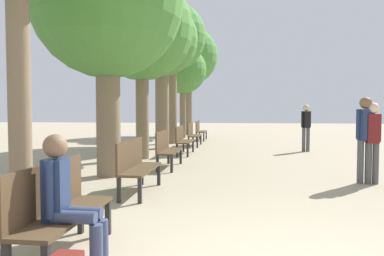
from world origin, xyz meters
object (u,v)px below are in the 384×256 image
(bench_row_4, at_px, (193,133))
(tree_row_1, at_px, (107,4))
(bench_row_2, at_px, (166,147))
(bench_row_3, at_px, (183,138))
(tree_row_2, at_px, (142,30))
(tree_row_4, at_px, (172,38))
(bench_row_5, at_px, (200,129))
(person_seated, at_px, (68,197))
(tree_row_5, at_px, (183,71))
(bench_row_0, at_px, (57,204))
(pedestrian_mid, at_px, (372,137))
(bench_row_1, at_px, (136,163))
(tree_row_3, at_px, (162,43))
(pedestrian_near, at_px, (306,125))
(pedestrian_far, at_px, (365,134))
(tree_row_6, at_px, (189,56))

(bench_row_4, distance_m, tree_row_1, 7.98)
(bench_row_2, xyz_separation_m, bench_row_3, (0.00, 2.93, 0.00))
(tree_row_2, bearing_deg, tree_row_4, 90.00)
(bench_row_5, xyz_separation_m, tree_row_2, (-1.05, -7.10, 3.33))
(person_seated, bearing_deg, tree_row_5, 94.46)
(bench_row_0, relative_size, pedestrian_mid, 0.95)
(bench_row_1, bearing_deg, tree_row_3, 97.80)
(tree_row_5, xyz_separation_m, pedestrian_near, (5.30, -6.05, -2.60))
(bench_row_1, distance_m, pedestrian_mid, 4.68)
(bench_row_5, relative_size, pedestrian_far, 0.89)
(bench_row_4, bearing_deg, tree_row_4, 133.44)
(tree_row_6, height_order, pedestrian_far, tree_row_6)
(pedestrian_near, bearing_deg, tree_row_6, 121.65)
(tree_row_3, bearing_deg, tree_row_4, 90.00)
(person_seated, bearing_deg, bench_row_3, 91.45)
(bench_row_1, height_order, tree_row_6, tree_row_6)
(bench_row_4, xyz_separation_m, tree_row_5, (-1.05, 4.48, 3.02))
(tree_row_5, height_order, tree_row_6, tree_row_6)
(bench_row_5, height_order, pedestrian_far, pedestrian_far)
(bench_row_0, height_order, bench_row_2, same)
(bench_row_5, xyz_separation_m, pedestrian_near, (4.24, -4.51, 0.42))
(bench_row_2, bearing_deg, person_seated, -87.85)
(bench_row_0, height_order, bench_row_3, same)
(tree_row_1, relative_size, pedestrian_near, 3.31)
(bench_row_2, distance_m, tree_row_6, 13.57)
(bench_row_5, bearing_deg, bench_row_1, -90.00)
(tree_row_2, height_order, tree_row_6, tree_row_6)
(tree_row_3, bearing_deg, bench_row_2, -77.51)
(tree_row_5, height_order, pedestrian_near, tree_row_5)
(bench_row_4, height_order, tree_row_1, tree_row_1)
(tree_row_3, bearing_deg, person_seated, -83.27)
(tree_row_3, distance_m, pedestrian_far, 8.85)
(tree_row_1, relative_size, tree_row_2, 1.02)
(bench_row_0, relative_size, pedestrian_near, 0.92)
(bench_row_4, bearing_deg, tree_row_5, 103.25)
(bench_row_1, xyz_separation_m, bench_row_5, (0.00, 11.73, 0.00))
(tree_row_2, xyz_separation_m, person_seated, (1.28, -7.82, -3.20))
(tree_row_1, height_order, pedestrian_near, tree_row_1)
(tree_row_4, bearing_deg, bench_row_4, -46.56)
(tree_row_5, bearing_deg, tree_row_3, -90.00)
(tree_row_3, bearing_deg, tree_row_5, 90.00)
(bench_row_3, xyz_separation_m, tree_row_5, (-1.05, 7.41, 3.02))
(pedestrian_far, bearing_deg, bench_row_0, -135.19)
(tree_row_3, bearing_deg, pedestrian_far, -49.56)
(tree_row_1, bearing_deg, person_seated, -74.98)
(bench_row_0, relative_size, bench_row_4, 1.00)
(bench_row_2, height_order, pedestrian_mid, pedestrian_mid)
(pedestrian_mid, bearing_deg, bench_row_2, 160.45)
(bench_row_5, xyz_separation_m, tree_row_3, (-1.05, -4.04, 3.51))
(tree_row_3, distance_m, person_seated, 11.46)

